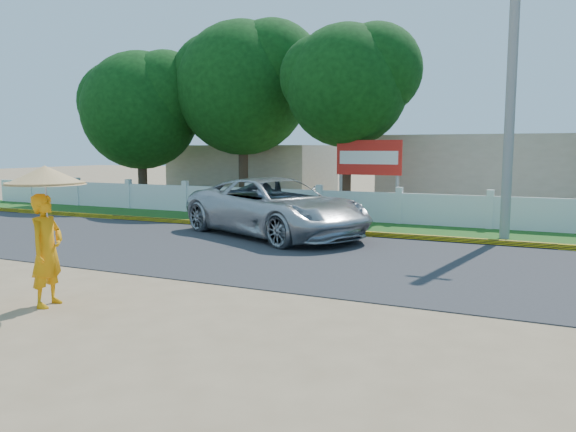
% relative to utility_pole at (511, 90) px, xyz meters
% --- Properties ---
extents(ground, '(120.00, 120.00, 0.00)m').
position_rel_utility_pole_xyz_m(ground, '(-3.60, -9.23, -4.29)').
color(ground, '#9E8460').
rests_on(ground, ground).
extents(road, '(60.00, 7.00, 0.02)m').
position_rel_utility_pole_xyz_m(road, '(-3.60, -4.73, -4.28)').
color(road, '#38383A').
rests_on(road, ground).
extents(grass_verge, '(60.00, 3.50, 0.03)m').
position_rel_utility_pole_xyz_m(grass_verge, '(-3.60, 0.52, -4.28)').
color(grass_verge, '#2D601E').
rests_on(grass_verge, ground).
extents(curb, '(40.00, 0.18, 0.16)m').
position_rel_utility_pole_xyz_m(curb, '(-3.60, -1.18, -4.21)').
color(curb, yellow).
rests_on(curb, ground).
extents(fence, '(40.00, 0.10, 1.10)m').
position_rel_utility_pole_xyz_m(fence, '(-3.60, 1.97, -3.74)').
color(fence, silver).
rests_on(fence, ground).
extents(building_near, '(10.00, 6.00, 3.20)m').
position_rel_utility_pole_xyz_m(building_near, '(-0.60, 8.77, -2.69)').
color(building_near, '#B7AD99').
rests_on(building_near, ground).
extents(building_far, '(8.00, 5.00, 2.80)m').
position_rel_utility_pole_xyz_m(building_far, '(-13.60, 9.77, -2.89)').
color(building_far, '#B7AD99').
rests_on(building_far, ground).
extents(utility_pole, '(0.28, 0.28, 8.58)m').
position_rel_utility_pole_xyz_m(utility_pole, '(0.00, 0.00, 0.00)').
color(utility_pole, gray).
rests_on(utility_pole, ground).
extents(vehicle, '(6.97, 5.31, 1.76)m').
position_rel_utility_pole_xyz_m(vehicle, '(-6.33, -2.24, -3.41)').
color(vehicle, '#B0B3B8').
rests_on(vehicle, ground).
extents(monk_with_parasol, '(1.30, 1.30, 2.37)m').
position_rel_utility_pole_xyz_m(monk_with_parasol, '(-6.44, -10.65, -2.75)').
color(monk_with_parasol, orange).
rests_on(monk_with_parasol, ground).
extents(billboard, '(2.50, 0.13, 2.95)m').
position_rel_utility_pole_xyz_m(billboard, '(-5.05, 3.06, -2.15)').
color(billboard, gray).
rests_on(billboard, ground).
extents(tree_row, '(34.03, 7.31, 8.59)m').
position_rel_utility_pole_xyz_m(tree_row, '(-4.50, 4.86, 0.77)').
color(tree_row, '#473828').
rests_on(tree_row, ground).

